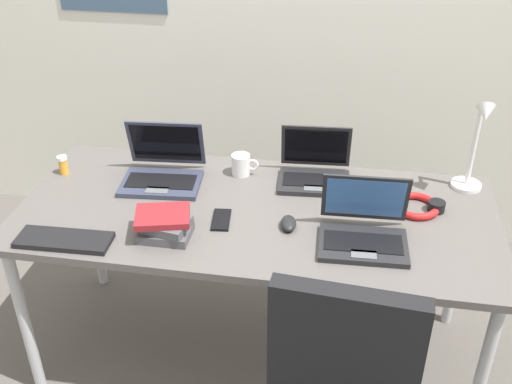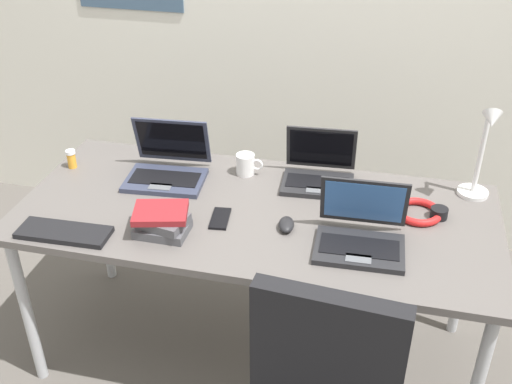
{
  "view_description": "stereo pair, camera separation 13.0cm",
  "coord_description": "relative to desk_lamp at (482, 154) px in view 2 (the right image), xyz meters",
  "views": [
    {
      "loc": [
        0.32,
        -1.91,
        2.0
      ],
      "look_at": [
        0.0,
        0.0,
        0.82
      ],
      "focal_mm": 43.08,
      "sensor_mm": 36.0,
      "label": 1
    },
    {
      "loc": [
        0.45,
        -1.89,
        2.0
      ],
      "look_at": [
        0.0,
        0.0,
        0.82
      ],
      "focal_mm": 43.08,
      "sensor_mm": 36.0,
      "label": 2
    }
  ],
  "objects": [
    {
      "name": "desk_lamp",
      "position": [
        0.0,
        0.0,
        0.0
      ],
      "size": [
        0.12,
        0.18,
        0.4
      ],
      "color": "white",
      "rests_on": "desk"
    },
    {
      "name": "desk",
      "position": [
        -0.8,
        -0.28,
        -0.25
      ],
      "size": [
        1.8,
        0.8,
        0.74
      ],
      "color": "#595451",
      "rests_on": "ground_plane"
    },
    {
      "name": "computer_mouse",
      "position": [
        -0.67,
        -0.37,
        -0.18
      ],
      "size": [
        0.07,
        0.1,
        0.03
      ],
      "primitive_type": "ellipsoid",
      "rotation": [
        0.0,
        0.0,
        0.15
      ],
      "color": "black",
      "rests_on": "desk"
    },
    {
      "name": "headphones",
      "position": [
        -0.21,
        -0.17,
        -0.18
      ],
      "size": [
        0.21,
        0.18,
        0.04
      ],
      "color": "red",
      "rests_on": "desk"
    },
    {
      "name": "coffee_mug",
      "position": [
        -0.91,
        -0.01,
        -0.15
      ],
      "size": [
        0.11,
        0.08,
        0.09
      ],
      "color": "white",
      "rests_on": "desk"
    },
    {
      "name": "ground_plane",
      "position": [
        -0.8,
        -0.28,
        -0.94
      ],
      "size": [
        12.0,
        12.0,
        0.0
      ],
      "primitive_type": "plane",
      "color": "#56514C"
    },
    {
      "name": "external_keyboard",
      "position": [
        -1.42,
        -0.59,
        -0.19
      ],
      "size": [
        0.33,
        0.13,
        0.02
      ],
      "primitive_type": "cube",
      "rotation": [
        0.0,
        0.0,
        0.03
      ],
      "color": "black",
      "rests_on": "desk"
    },
    {
      "name": "cell_phone",
      "position": [
        -0.91,
        -0.37,
        -0.19
      ],
      "size": [
        0.08,
        0.14,
        0.01
      ],
      "primitive_type": "cube",
      "rotation": [
        0.0,
        0.0,
        0.12
      ],
      "color": "black",
      "rests_on": "desk"
    },
    {
      "name": "pill_bottle",
      "position": [
        -1.63,
        -0.13,
        -0.16
      ],
      "size": [
        0.04,
        0.04,
        0.08
      ],
      "color": "gold",
      "rests_on": "desk"
    },
    {
      "name": "laptop_by_keyboard",
      "position": [
        -1.21,
        -0.12,
        -0.15
      ],
      "size": [
        0.34,
        0.3,
        0.23
      ],
      "color": "#33384C",
      "rests_on": "desk"
    },
    {
      "name": "book_stack",
      "position": [
        -1.09,
        -0.49,
        -0.15
      ],
      "size": [
        0.22,
        0.19,
        0.09
      ],
      "color": "#4C4C51",
      "rests_on": "desk"
    },
    {
      "name": "laptop_front_right",
      "position": [
        -0.6,
        -0.02,
        -0.15
      ],
      "size": [
        0.3,
        0.26,
        0.21
      ],
      "color": "#232326",
      "rests_on": "desk"
    },
    {
      "name": "laptop_front_left",
      "position": [
        -0.4,
        -0.41,
        -0.15
      ],
      "size": [
        0.31,
        0.28,
        0.22
      ],
      "color": "#232326",
      "rests_on": "desk"
    }
  ]
}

